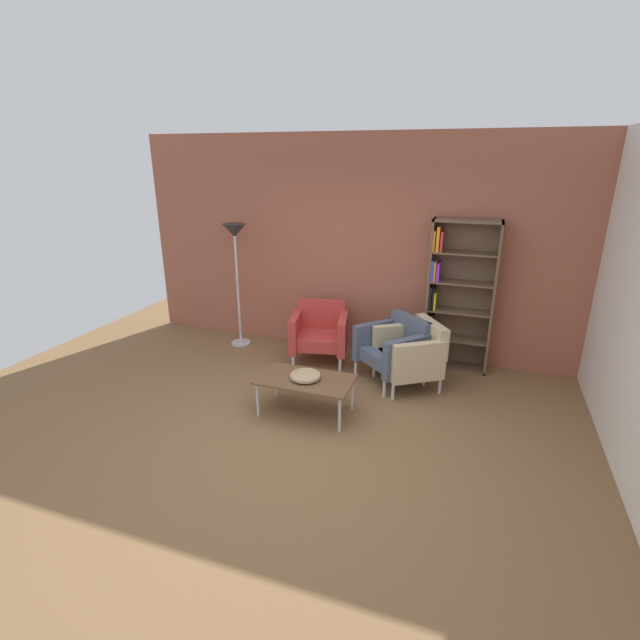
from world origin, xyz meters
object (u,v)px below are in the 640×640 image
at_px(armchair_corner_red, 395,348).
at_px(armchair_spare_guest, 412,352).
at_px(decorative_bowl, 305,376).
at_px(armchair_near_window, 320,332).
at_px(bookshelf_tall, 455,297).
at_px(floor_lamp_torchiere, 235,245).
at_px(coffee_table_low, 305,381).

distance_m(armchair_corner_red, armchair_spare_guest, 0.23).
xyz_separation_m(decorative_bowl, armchair_near_window, (-0.31, 1.32, -0.02)).
distance_m(bookshelf_tall, armchair_spare_guest, 0.96).
height_order(armchair_near_window, floor_lamp_torchiere, floor_lamp_torchiere).
bearing_deg(armchair_spare_guest, armchair_corner_red, -137.63).
bearing_deg(decorative_bowl, armchair_corner_red, 56.12).
distance_m(coffee_table_low, decorative_bowl, 0.07).
distance_m(armchair_spare_guest, floor_lamp_torchiere, 2.80).
height_order(armchair_corner_red, armchair_near_window, same).
xyz_separation_m(bookshelf_tall, decorative_bowl, (-1.34, -1.74, -0.51)).
bearing_deg(bookshelf_tall, coffee_table_low, -127.64).
xyz_separation_m(decorative_bowl, floor_lamp_torchiere, (-1.60, 1.51, 1.01)).
xyz_separation_m(bookshelf_tall, armchair_near_window, (-1.65, -0.41, -0.53)).
xyz_separation_m(bookshelf_tall, floor_lamp_torchiere, (-2.94, -0.23, 0.51)).
xyz_separation_m(coffee_table_low, decorative_bowl, (0.00, 0.00, 0.07)).
bearing_deg(decorative_bowl, armchair_spare_guest, 47.35).
bearing_deg(armchair_spare_guest, bookshelf_tall, 117.49).
bearing_deg(bookshelf_tall, decorative_bowl, -127.64).
bearing_deg(floor_lamp_torchiere, coffee_table_low, -43.33).
relative_size(coffee_table_low, armchair_spare_guest, 1.06).
bearing_deg(floor_lamp_torchiere, armchair_spare_guest, -10.50).
relative_size(bookshelf_tall, armchair_corner_red, 2.00).
relative_size(bookshelf_tall, floor_lamp_torchiere, 1.09).
bearing_deg(armchair_spare_guest, floor_lamp_torchiere, -134.25).
xyz_separation_m(decorative_bowl, armchair_spare_guest, (0.95, 1.04, -0.02)).
bearing_deg(coffee_table_low, armchair_near_window, 103.12).
xyz_separation_m(coffee_table_low, floor_lamp_torchiere, (-1.60, 1.51, 1.08)).
bearing_deg(armchair_near_window, coffee_table_low, -89.79).
bearing_deg(coffee_table_low, bookshelf_tall, 52.36).
distance_m(decorative_bowl, armchair_near_window, 1.36).
height_order(armchair_near_window, armchair_spare_guest, same).
bearing_deg(coffee_table_low, decorative_bowl, 90.00).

